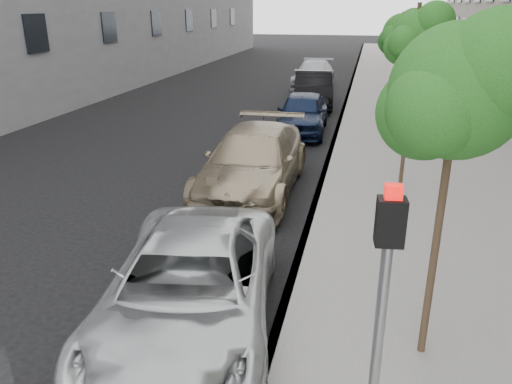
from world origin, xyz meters
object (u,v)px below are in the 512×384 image
(tree_mid, at_px, (418,35))
(suv, at_px, (253,162))
(tree_near, at_px, (460,91))
(tree_far, at_px, (402,33))
(sedan_rear, at_px, (314,75))
(signal_pole, at_px, (382,306))
(minivan, at_px, (190,288))
(sedan_blue, at_px, (302,113))
(sedan_black, at_px, (313,89))

(tree_mid, distance_m, suv, 4.91)
(tree_near, xyz_separation_m, tree_far, (-0.00, 13.00, -0.02))
(tree_mid, xyz_separation_m, sedan_rear, (-4.19, 17.08, -3.16))
(signal_pole, bearing_deg, suv, 104.55)
(sedan_rear, bearing_deg, signal_pole, -82.25)
(tree_far, distance_m, minivan, 13.80)
(tree_near, bearing_deg, sedan_blue, 104.99)
(signal_pole, bearing_deg, sedan_black, 91.95)
(suv, bearing_deg, sedan_blue, 86.43)
(tree_near, bearing_deg, tree_far, 90.00)
(sedan_rear, bearing_deg, sedan_blue, -85.67)
(suv, height_order, sedan_black, same)
(tree_far, bearing_deg, sedan_blue, -173.39)
(sedan_blue, bearing_deg, tree_near, -77.32)
(signal_pole, height_order, sedan_rear, signal_pole)
(minivan, height_order, sedan_blue, sedan_blue)
(suv, relative_size, sedan_black, 1.14)
(sedan_black, height_order, sedan_rear, sedan_black)
(signal_pole, distance_m, sedan_rear, 25.88)
(tree_near, xyz_separation_m, tree_mid, (-0.00, 6.50, 0.25))
(tree_near, xyz_separation_m, suv, (-3.75, 5.93, -2.86))
(tree_far, bearing_deg, sedan_rear, 111.62)
(tree_near, relative_size, tree_far, 1.02)
(tree_far, distance_m, signal_pole, 15.14)
(sedan_blue, bearing_deg, minivan, -92.08)
(tree_mid, distance_m, signal_pole, 8.77)
(tree_far, height_order, sedan_blue, tree_far)
(suv, bearing_deg, sedan_rear, 91.07)
(tree_mid, xyz_separation_m, sedan_black, (-3.58, 11.38, -3.11))
(signal_pole, relative_size, sedan_black, 0.62)
(sedan_blue, relative_size, sedan_rear, 0.84)
(signal_pole, xyz_separation_m, minivan, (-2.59, 1.97, -1.35))
(tree_mid, height_order, sedan_black, tree_mid)
(tree_mid, relative_size, tree_far, 1.04)
(tree_far, relative_size, sedan_rear, 0.83)
(tree_far, xyz_separation_m, signal_pole, (-0.74, -15.04, -1.59))
(sedan_blue, bearing_deg, tree_far, 4.31)
(tree_far, height_order, signal_pole, tree_far)
(tree_near, bearing_deg, minivan, -178.81)
(tree_near, height_order, tree_mid, tree_mid)
(tree_near, height_order, minivan, tree_near)
(tree_near, xyz_separation_m, sedan_blue, (-3.38, 12.61, -2.92))
(signal_pole, xyz_separation_m, sedan_blue, (-2.64, 14.65, -1.31))
(tree_near, distance_m, minivan, 4.45)
(tree_far, xyz_separation_m, sedan_blue, (-3.38, -0.39, -2.91))
(signal_pole, distance_m, sedan_blue, 14.94)
(minivan, relative_size, sedan_blue, 1.18)
(suv, xyz_separation_m, sedan_rear, (-0.44, 17.65, -0.05))
(minivan, relative_size, suv, 0.93)
(minivan, distance_m, sedan_blue, 12.68)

